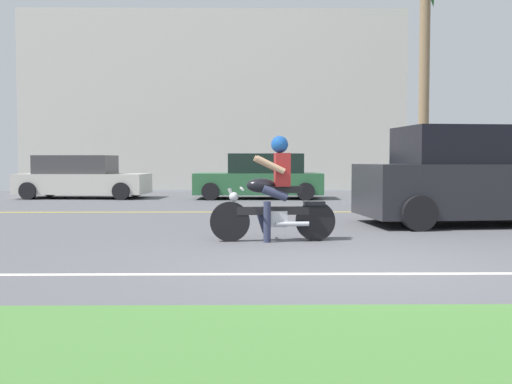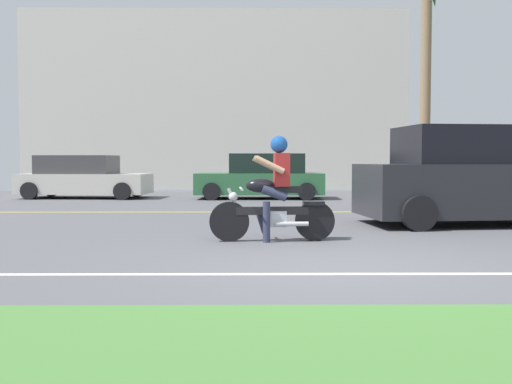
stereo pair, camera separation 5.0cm
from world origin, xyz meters
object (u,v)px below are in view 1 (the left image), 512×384
Objects in this scene: suv_nearby at (485,177)px; parked_car_0 at (81,178)px; parked_car_1 at (261,177)px; motorcyclist at (274,197)px; parked_car_2 at (438,179)px.

suv_nearby is 1.17× the size of parked_car_0.
motorcyclist is at bearing -90.05° from parked_car_1.
parked_car_2 is at bearing 80.12° from suv_nearby.
motorcyclist is at bearing -120.58° from parked_car_2.
motorcyclist is 10.59m from parked_car_1.
parked_car_0 is 1.03× the size of parked_car_1.
suv_nearby is 13.27m from parked_car_0.
parked_car_1 is (5.97, -0.33, 0.02)m from parked_car_0.
parked_car_1 is (-4.27, 8.10, -0.24)m from suv_nearby.
motorcyclist is 0.47× the size of parked_car_1.
suv_nearby is at bearing 30.16° from motorcyclist.
parked_car_1 is (0.01, 10.59, 0.00)m from motorcyclist.
parked_car_0 is at bearing 118.61° from motorcyclist.
suv_nearby reaches higher than motorcyclist.
suv_nearby is 1.40× the size of parked_car_2.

